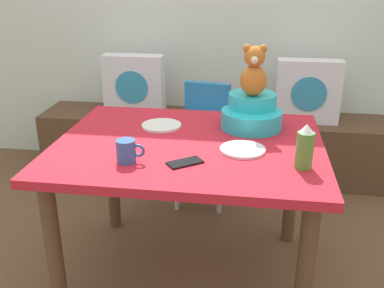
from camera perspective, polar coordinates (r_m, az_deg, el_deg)
ground_plane at (r=2.39m, az=-0.36°, el=-16.43°), size 8.00×8.00×0.00m
window_bench at (r=3.35m, az=2.82°, el=-0.12°), size 2.60×0.44×0.46m
pillow_floral_left at (r=3.29m, az=-7.50°, el=7.59°), size 0.44×0.15×0.44m
pillow_floral_right at (r=3.19m, az=14.77°, el=6.60°), size 0.44×0.15×0.44m
book_stack at (r=3.25m, az=4.69°, el=3.97°), size 0.20×0.14×0.05m
dining_table at (r=2.06m, az=-0.40°, el=-2.40°), size 1.22×0.97×0.74m
highchair at (r=2.84m, az=1.27°, el=2.09°), size 0.37×0.49×0.79m
infant_seat_teal at (r=2.21m, az=7.74°, el=4.01°), size 0.30×0.33×0.16m
teddy_bear at (r=2.16m, az=8.02°, el=9.22°), size 0.13×0.12×0.25m
ketchup_bottle at (r=1.78m, az=14.40°, el=-0.45°), size 0.07×0.07×0.18m
coffee_mug at (r=1.82m, az=-8.46°, el=-0.89°), size 0.12×0.08×0.09m
dinner_plate_near at (r=2.22m, az=-3.97°, el=2.42°), size 0.20×0.20×0.01m
dinner_plate_far at (r=1.93m, az=6.58°, el=-0.71°), size 0.20×0.20×0.01m
cell_phone at (r=1.80m, az=-0.92°, el=-2.41°), size 0.16×0.14×0.01m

